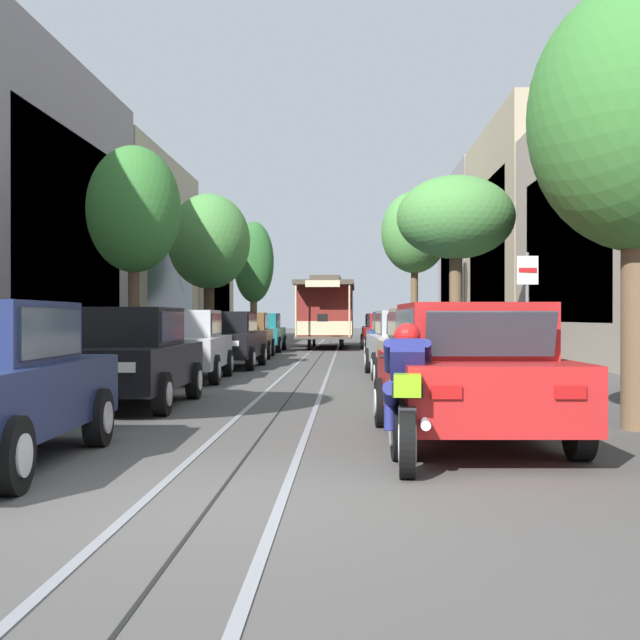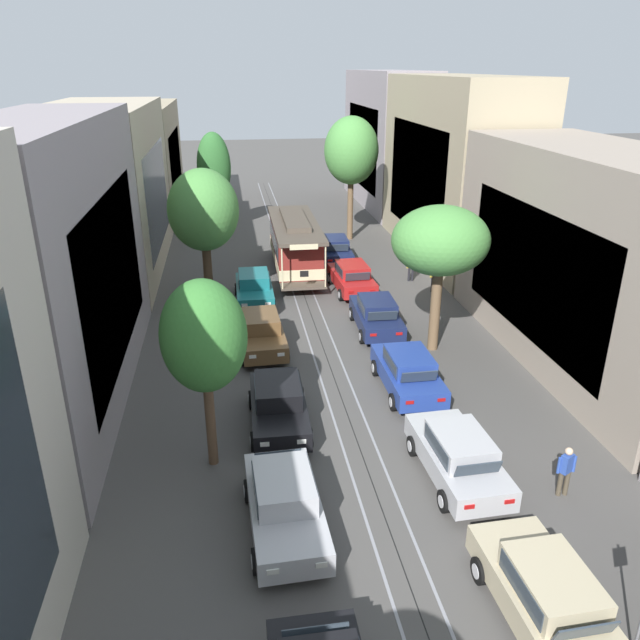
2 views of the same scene
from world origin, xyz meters
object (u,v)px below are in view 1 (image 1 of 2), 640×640
object	(u,v)px
parked_car_navy_far_right	(381,330)
cable_car_trolley	(327,312)
parked_car_teal_sixth_left	(260,332)
pedestrian_on_left_pavement	(534,341)
parked_car_brown_fifth_left	(245,335)
street_sign_post	(527,308)
street_tree_kerb_right_second	(456,219)
parked_car_silver_mid_left	(183,345)
pedestrian_crossing_far	(492,329)
street_tree_kerb_left_second	(134,210)
motorcycle_with_rider	(407,398)
parked_car_silver_mid_right	(409,343)
street_tree_kerb_right_near	(640,121)
pedestrian_on_right_pavement	(468,330)
street_tree_kerb_right_mid	(415,233)
parked_car_red_near_right	(469,372)
parked_car_black_second_left	(125,356)
parked_car_black_fourth_left	(226,339)
parked_car_beige_second_right	(433,352)
parked_car_navy_fifth_right	(394,334)
parked_car_blue_fourth_right	(399,338)
parked_car_red_sixth_right	(386,332)
street_tree_kerb_left_mid	(209,242)
street_tree_kerb_left_fourth	(254,263)

from	to	relation	value
parked_car_navy_far_right	cable_car_trolley	bearing A→B (deg)	-150.87
parked_car_teal_sixth_left	pedestrian_on_left_pavement	distance (m)	18.33
parked_car_brown_fifth_left	street_sign_post	size ratio (longest dim) A/B	1.75
street_tree_kerb_right_second	pedestrian_on_left_pavement	size ratio (longest dim) A/B	3.96
parked_car_silver_mid_left	pedestrian_crossing_far	world-z (taller)	pedestrian_crossing_far
parked_car_navy_far_right	street_tree_kerb_right_second	bearing A→B (deg)	-81.15
parked_car_silver_mid_left	street_tree_kerb_left_second	distance (m)	5.06
street_tree_kerb_right_second	street_sign_post	world-z (taller)	street_tree_kerb_right_second
motorcycle_with_rider	street_sign_post	world-z (taller)	street_sign_post
parked_car_silver_mid_right	street_tree_kerb_left_second	size ratio (longest dim) A/B	0.74
street_tree_kerb_right_near	pedestrian_on_left_pavement	size ratio (longest dim) A/B	3.62
pedestrian_on_right_pavement	street_tree_kerb_right_mid	bearing A→B (deg)	99.90
parked_car_red_near_right	street_tree_kerb_left_second	world-z (taller)	street_tree_kerb_left_second
parked_car_black_second_left	pedestrian_on_left_pavement	bearing A→B (deg)	37.73
parked_car_black_second_left	street_tree_kerb_right_near	distance (m)	8.34
parked_car_silver_mid_left	street_sign_post	xyz separation A→B (m)	(6.74, -4.84, 0.77)
parked_car_black_second_left	street_tree_kerb_right_mid	world-z (taller)	street_tree_kerb_right_mid
parked_car_brown_fifth_left	street_tree_kerb_right_mid	bearing A→B (deg)	67.26
parked_car_teal_sixth_left	parked_car_black_fourth_left	bearing A→B (deg)	-88.95
parked_car_beige_second_right	parked_car_navy_fifth_right	size ratio (longest dim) A/B	1.00
cable_car_trolley	pedestrian_crossing_far	distance (m)	8.44
parked_car_black_second_left	parked_car_navy_far_right	size ratio (longest dim) A/B	0.99
parked_car_blue_fourth_right	pedestrian_crossing_far	world-z (taller)	pedestrian_crossing_far
parked_car_red_near_right	parked_car_navy_fifth_right	bearing A→B (deg)	89.31
street_tree_kerb_right_second	pedestrian_on_right_pavement	distance (m)	9.76
pedestrian_on_left_pavement	motorcycle_with_rider	bearing A→B (deg)	-107.42
parked_car_red_sixth_right	motorcycle_with_rider	xyz separation A→B (m)	(-1.00, -28.98, -0.15)
street_tree_kerb_left_mid	pedestrian_on_left_pavement	bearing A→B (deg)	-60.03
street_tree_kerb_right_mid	street_tree_kerb_right_second	bearing A→B (deg)	-89.88
parked_car_red_near_right	street_tree_kerb_left_fourth	bearing A→B (deg)	99.53
parked_car_blue_fourth_right	parked_car_navy_far_right	size ratio (longest dim) A/B	0.99
parked_car_silver_mid_left	street_tree_kerb_right_near	world-z (taller)	street_tree_kerb_right_near
street_tree_kerb_right_mid	motorcycle_with_rider	distance (m)	40.09
street_tree_kerb_right_second	pedestrian_crossing_far	xyz separation A→B (m)	(2.34, 6.89, -3.83)
parked_car_black_second_left	parked_car_silver_mid_right	xyz separation A→B (m)	(5.02, 7.14, 0.00)
parked_car_silver_mid_right	cable_car_trolley	world-z (taller)	cable_car_trolley
parked_car_silver_mid_right	cable_car_trolley	xyz separation A→B (m)	(-2.49, 20.33, 0.86)
parked_car_red_sixth_right	street_tree_kerb_left_second	xyz separation A→B (m)	(-7.21, -14.52, 3.42)
parked_car_silver_mid_left	motorcycle_with_rider	distance (m)	12.06
parked_car_red_sixth_right	street_sign_post	size ratio (longest dim) A/B	1.76
parked_car_blue_fourth_right	cable_car_trolley	bearing A→B (deg)	99.59
parked_car_red_sixth_right	street_tree_kerb_right_mid	world-z (taller)	street_tree_kerb_right_mid
parked_car_silver_mid_left	street_tree_kerb_left_fourth	xyz separation A→B (m)	(-1.86, 31.91, 3.79)
street_tree_kerb_right_near	street_tree_kerb_left_mid	bearing A→B (deg)	110.24
parked_car_beige_second_right	street_tree_kerb_right_mid	bearing A→B (deg)	86.37
parked_car_silver_mid_left	street_tree_kerb_left_mid	bearing A→B (deg)	97.20
parked_car_silver_mid_left	street_tree_kerb_left_mid	xyz separation A→B (m)	(-2.25, 17.79, 3.83)
parked_car_blue_fourth_right	street_tree_kerb_left_fourth	xyz separation A→B (m)	(-7.10, 25.21, 3.79)
motorcycle_with_rider	street_sign_post	size ratio (longest dim) A/B	0.79
street_tree_kerb_left_mid	pedestrian_on_right_pavement	world-z (taller)	street_tree_kerb_left_mid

